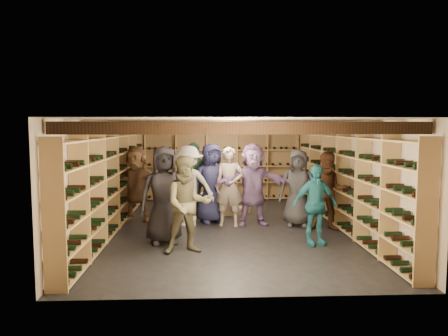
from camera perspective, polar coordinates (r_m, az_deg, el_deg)
name	(u,v)px	position (r m, az deg, el deg)	size (l,w,h in m)	color
ground	(229,228)	(9.91, 0.60, -7.84)	(8.00, 8.00, 0.00)	black
walls	(229,175)	(9.70, 0.61, -0.93)	(5.52, 8.02, 2.40)	#C0AB95
ceiling	(229,121)	(9.64, 0.62, 6.17)	(5.50, 8.00, 0.01)	beige
ceiling_joists	(229,127)	(9.64, 0.62, 5.34)	(5.40, 7.12, 0.18)	black
wine_rack_left	(112,181)	(9.91, -14.40, -1.70)	(0.32, 7.50, 2.15)	tan
wine_rack_right	(342,180)	(10.19, 15.20, -1.53)	(0.32, 7.50, 2.15)	tan
wine_rack_back	(222,165)	(13.52, -0.29, 0.36)	(4.70, 0.30, 2.15)	tan
crate_stack_left	(222,205)	(11.27, -0.24, -4.89)	(0.54, 0.39, 0.51)	tan
crate_stack_right	(209,203)	(11.61, -1.96, -4.59)	(0.58, 0.47, 0.51)	tan
crate_loose	(239,210)	(11.48, 1.97, -5.56)	(0.50, 0.33, 0.17)	tan
person_0	(164,195)	(8.58, -7.86, -3.50)	(0.93, 0.61, 1.90)	black
person_2	(188,205)	(7.88, -4.77, -4.81)	(0.85, 0.67, 1.76)	brown
person_4	(315,205)	(8.58, 11.78, -4.73)	(0.91, 0.38, 1.56)	#1F6A7A
person_5	(136,184)	(10.72, -11.38, -2.01)	(1.68, 0.54, 1.81)	brown
person_6	(211,183)	(10.32, -1.65, -2.01)	(0.92, 0.60, 1.88)	#1D1E42
person_7	(229,187)	(9.97, 0.70, -2.46)	(0.66, 0.43, 1.82)	gray
person_8	(329,191)	(9.82, 13.53, -2.99)	(0.84, 0.65, 1.73)	#442616
person_9	(188,186)	(10.00, -4.67, -2.37)	(1.19, 0.68, 1.84)	#A2A093
person_10	(193,180)	(11.01, -4.04, -1.53)	(1.10, 0.46, 1.89)	#2B5338
person_11	(253,184)	(10.06, 3.81, -2.16)	(1.76, 0.56, 1.90)	#85649B
person_12	(298,188)	(10.12, 9.62, -2.57)	(0.86, 0.56, 1.76)	#313136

